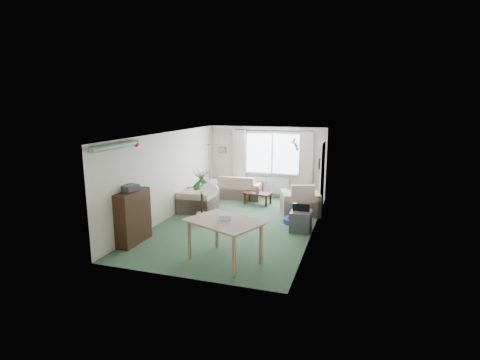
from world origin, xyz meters
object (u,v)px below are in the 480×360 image
(houseplant, at_px, (202,196))
(dining_table, at_px, (225,241))
(bookshelf, at_px, (133,217))
(pet_bed, at_px, (296,220))
(armchair_corner, at_px, (300,198))
(coffee_table, at_px, (258,198))
(tv_cube, at_px, (301,221))
(sofa, at_px, (239,187))
(armchair_left, at_px, (198,196))

(houseplant, bearing_deg, dining_table, -56.07)
(bookshelf, height_order, dining_table, bookshelf)
(pet_bed, bearing_deg, armchair_corner, 92.45)
(coffee_table, height_order, tv_cube, tv_cube)
(sofa, bearing_deg, pet_bed, 133.65)
(armchair_corner, bearing_deg, bookshelf, 28.62)
(armchair_left, height_order, tv_cube, armchair_left)
(coffee_table, distance_m, houseplant, 2.56)
(armchair_corner, bearing_deg, pet_bed, 74.17)
(houseplant, bearing_deg, tv_cube, 4.88)
(coffee_table, bearing_deg, tv_cube, -51.01)
(armchair_left, bearing_deg, tv_cube, 72.91)
(bookshelf, xyz_separation_m, houseplant, (0.93, 1.79, 0.15))
(tv_cube, bearing_deg, armchair_left, 164.11)
(dining_table, bearing_deg, tv_cube, 63.10)
(armchair_left, relative_size, bookshelf, 0.84)
(sofa, height_order, pet_bed, sofa)
(armchair_corner, bearing_deg, coffee_table, -41.30)
(coffee_table, height_order, pet_bed, coffee_table)
(armchair_corner, xyz_separation_m, houseplant, (-2.35, -1.71, 0.29))
(sofa, xyz_separation_m, houseplant, (-0.07, -2.94, 0.38))
(sofa, relative_size, bookshelf, 1.25)
(armchair_left, height_order, coffee_table, armchair_left)
(sofa, xyz_separation_m, armchair_left, (-0.66, -1.89, 0.08))
(bookshelf, distance_m, dining_table, 2.38)
(coffee_table, relative_size, pet_bed, 1.26)
(coffee_table, xyz_separation_m, bookshelf, (-1.84, -4.12, 0.43))
(houseplant, relative_size, dining_table, 1.13)
(armchair_left, height_order, dining_table, armchair_left)
(dining_table, distance_m, pet_bed, 3.09)
(armchair_corner, distance_m, dining_table, 3.94)
(pet_bed, bearing_deg, dining_table, -108.33)
(dining_table, relative_size, pet_bed, 2.03)
(armchair_left, distance_m, houseplant, 1.25)
(sofa, distance_m, dining_table, 5.23)
(armchair_left, height_order, pet_bed, armchair_left)
(armchair_corner, bearing_deg, houseplant, 17.83)
(sofa, xyz_separation_m, dining_table, (1.35, -5.05, 0.04))
(dining_table, bearing_deg, bookshelf, 172.21)
(dining_table, xyz_separation_m, tv_cube, (1.19, 2.34, -0.17))
(armchair_left, distance_m, tv_cube, 3.31)
(armchair_left, distance_m, dining_table, 3.75)
(armchair_left, relative_size, tv_cube, 1.84)
(sofa, height_order, tv_cube, sofa)
(sofa, distance_m, coffee_table, 1.05)
(houseplant, bearing_deg, bookshelf, -117.48)
(bookshelf, bearing_deg, dining_table, -7.50)
(armchair_corner, relative_size, coffee_table, 1.26)
(houseplant, bearing_deg, pet_bed, 18.52)
(sofa, distance_m, houseplant, 2.96)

